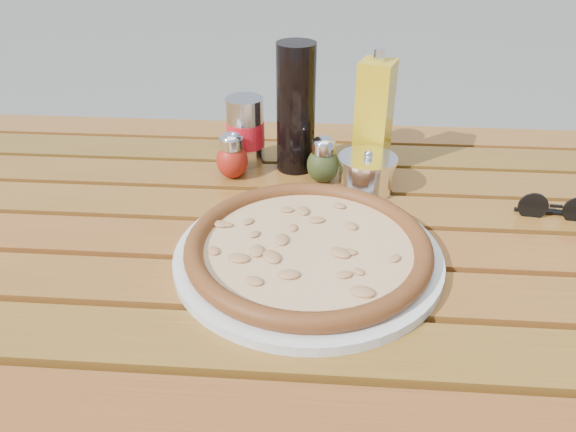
# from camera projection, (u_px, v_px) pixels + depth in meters

# --- Properties ---
(table) EXTENTS (1.40, 0.90, 0.75)m
(table) POSITION_uv_depth(u_px,v_px,m) (287.00, 283.00, 0.84)
(table) COLOR #351D0C
(table) RESTS_ON ground
(plate) EXTENTS (0.47, 0.47, 0.01)m
(plate) POSITION_uv_depth(u_px,v_px,m) (308.00, 256.00, 0.76)
(plate) COLOR silver
(plate) RESTS_ON table
(pizza) EXTENTS (0.45, 0.45, 0.03)m
(pizza) POSITION_uv_depth(u_px,v_px,m) (308.00, 246.00, 0.75)
(pizza) COLOR #FAE3B3
(pizza) RESTS_ON plate
(pepper_shaker) EXTENTS (0.07, 0.07, 0.08)m
(pepper_shaker) POSITION_uv_depth(u_px,v_px,m) (232.00, 156.00, 0.95)
(pepper_shaker) COLOR red
(pepper_shaker) RESTS_ON table
(oregano_shaker) EXTENTS (0.06, 0.06, 0.08)m
(oregano_shaker) POSITION_uv_depth(u_px,v_px,m) (323.00, 161.00, 0.94)
(oregano_shaker) COLOR #3B441B
(oregano_shaker) RESTS_ON table
(dark_bottle) EXTENTS (0.07, 0.07, 0.22)m
(dark_bottle) POSITION_uv_depth(u_px,v_px,m) (296.00, 109.00, 0.95)
(dark_bottle) COLOR black
(dark_bottle) RESTS_ON table
(soda_can) EXTENTS (0.07, 0.07, 0.12)m
(soda_can) POSITION_uv_depth(u_px,v_px,m) (246.00, 131.00, 0.99)
(soda_can) COLOR #B8B8BC
(soda_can) RESTS_ON table
(olive_oil_cruet) EXTENTS (0.07, 0.07, 0.21)m
(olive_oil_cruet) POSITION_uv_depth(u_px,v_px,m) (374.00, 116.00, 0.95)
(olive_oil_cruet) COLOR gold
(olive_oil_cruet) RESTS_ON table
(parmesan_tin) EXTENTS (0.11, 0.11, 0.07)m
(parmesan_tin) POSITION_uv_depth(u_px,v_px,m) (367.00, 173.00, 0.92)
(parmesan_tin) COLOR silver
(parmesan_tin) RESTS_ON table
(sunglasses) EXTENTS (0.11, 0.03, 0.04)m
(sunglasses) POSITION_uv_depth(u_px,v_px,m) (555.00, 209.00, 0.85)
(sunglasses) COLOR black
(sunglasses) RESTS_ON table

